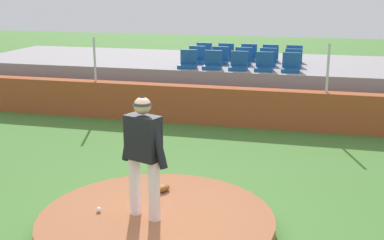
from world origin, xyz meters
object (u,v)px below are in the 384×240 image
(baseball, at_px, (99,210))
(stadium_chair_10, at_px, (203,54))
(stadium_chair_9, at_px, (293,61))
(stadium_chair_12, at_px, (248,56))
(stadium_chair_5, at_px, (196,58))
(stadium_chair_6, at_px, (220,59))
(stadium_chair_11, at_px, (225,55))
(stadium_chair_4, at_px, (291,66))
(stadium_chair_8, at_px, (268,60))
(stadium_chair_3, at_px, (264,65))
(stadium_chair_13, at_px, (270,56))
(pitcher, at_px, (143,148))
(stadium_chair_7, at_px, (243,60))
(fielding_glove, at_px, (162,188))
(stadium_chair_14, at_px, (294,57))
(stadium_chair_0, at_px, (188,62))
(stadium_chair_2, at_px, (239,64))
(stadium_chair_1, at_px, (213,63))

(baseball, height_order, stadium_chair_10, stadium_chair_10)
(stadium_chair_9, bearing_deg, stadium_chair_12, -33.45)
(stadium_chair_5, height_order, stadium_chair_6, same)
(stadium_chair_11, bearing_deg, stadium_chair_4, 139.75)
(stadium_chair_11, bearing_deg, stadium_chair_8, 146.73)
(stadium_chair_3, height_order, stadium_chair_5, same)
(stadium_chair_3, height_order, stadium_chair_13, same)
(stadium_chair_4, bearing_deg, stadium_chair_13, -67.19)
(stadium_chair_9, bearing_deg, stadium_chair_8, -1.16)
(stadium_chair_13, bearing_deg, stadium_chair_4, 112.81)
(pitcher, xyz_separation_m, stadium_chair_11, (-0.55, 9.16, 0.12))
(stadium_chair_8, xyz_separation_m, stadium_chair_12, (-0.68, 0.91, 0.00))
(stadium_chair_7, bearing_deg, stadium_chair_9, 179.43)
(fielding_glove, height_order, stadium_chair_9, stadium_chair_9)
(stadium_chair_10, distance_m, stadium_chair_12, 1.42)
(stadium_chair_10, bearing_deg, stadium_chair_4, 147.72)
(stadium_chair_11, height_order, stadium_chair_12, same)
(stadium_chair_14, bearing_deg, stadium_chair_0, 32.82)
(pitcher, xyz_separation_m, stadium_chair_2, (0.16, 7.33, 0.12))
(stadium_chair_0, height_order, stadium_chair_2, same)
(stadium_chair_2, bearing_deg, stadium_chair_1, 0.52)
(stadium_chair_5, bearing_deg, stadium_chair_4, 162.78)
(stadium_chair_5, bearing_deg, stadium_chair_7, 179.88)
(fielding_glove, bearing_deg, stadium_chair_7, -150.02)
(stadium_chair_4, height_order, stadium_chair_10, same)
(stadium_chair_10, relative_size, stadium_chair_13, 1.00)
(stadium_chair_0, height_order, stadium_chair_9, same)
(stadium_chair_0, relative_size, stadium_chair_14, 1.00)
(baseball, xyz_separation_m, stadium_chair_0, (-0.56, 7.34, 1.12))
(stadium_chair_2, bearing_deg, stadium_chair_13, -110.59)
(pitcher, distance_m, stadium_chair_8, 8.28)
(stadium_chair_0, distance_m, stadium_chair_3, 2.13)
(stadium_chair_12, bearing_deg, stadium_chair_5, 32.53)
(stadium_chair_1, relative_size, stadium_chair_14, 1.00)
(stadium_chair_7, distance_m, stadium_chair_8, 0.72)
(stadium_chair_1, relative_size, stadium_chair_12, 1.00)
(pitcher, height_order, stadium_chair_6, pitcher)
(stadium_chair_12, bearing_deg, stadium_chair_3, 110.80)
(fielding_glove, xyz_separation_m, stadium_chair_11, (-0.51, 8.22, 1.10))
(fielding_glove, xyz_separation_m, stadium_chair_3, (0.90, 6.40, 1.10))
(stadium_chair_2, height_order, stadium_chair_12, same)
(stadium_chair_1, relative_size, stadium_chair_5, 1.00)
(stadium_chair_3, bearing_deg, stadium_chair_11, -52.19)
(fielding_glove, bearing_deg, stadium_chair_5, -139.15)
(pitcher, xyz_separation_m, stadium_chair_6, (-0.56, 8.26, 0.12))
(stadium_chair_2, height_order, stadium_chair_8, same)
(baseball, bearing_deg, stadium_chair_1, 88.87)
(stadium_chair_4, height_order, stadium_chair_6, same)
(stadium_chair_9, bearing_deg, stadium_chair_13, -50.21)
(stadium_chair_12, xyz_separation_m, stadium_chair_13, (0.66, -0.04, 0.00))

